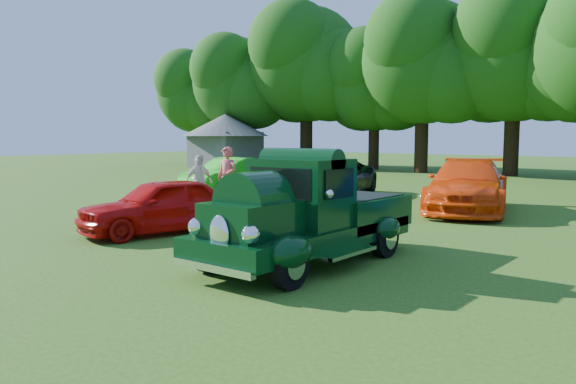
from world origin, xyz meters
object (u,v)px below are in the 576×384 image
Objects in this scene: back_car_orange at (468,186)px; spectator_grey at (305,181)px; back_car_lime at (230,176)px; back_car_black at (333,177)px; hero_pickup at (308,218)px; red_convertible at (161,205)px; spectator_white at (199,182)px; gazebo at (225,135)px; spectator_pink at (227,178)px.

spectator_grey reaches higher than back_car_orange.
spectator_grey is (-4.13, -2.72, 0.09)m from back_car_orange.
back_car_black is (3.48, 2.05, -0.01)m from back_car_lime.
hero_pickup is 8.59m from back_car_orange.
back_car_black is at bearing 28.81° from back_car_lime.
red_convertible is (-4.56, 0.34, -0.16)m from hero_pickup.
spectator_white is 23.97m from gazebo.
back_car_lime is at bearing -44.42° from gazebo.
back_car_lime is 4.51m from spectator_white.
gazebo reaches higher than back_car_lime.
spectator_grey reaches higher than back_car_black.
spectator_white is (-1.08, -5.88, 0.14)m from back_car_black.
red_convertible is 9.59m from back_car_black.
back_car_lime is (-5.02, 7.41, 0.07)m from red_convertible.
back_car_lime is (-9.58, 7.75, -0.09)m from hero_pickup.
red_convertible is 1.97× the size of spectator_pink.
back_car_black is 0.93× the size of back_car_orange.
spectator_pink is (-0.37, -5.34, 0.27)m from back_car_black.
hero_pickup is 11.55m from back_car_black.
spectator_white is (-7.19, 3.93, 0.04)m from hero_pickup.
back_car_orange is 2.80× the size of spectator_pink.
red_convertible is at bearing 175.74° from hero_pickup.
hero_pickup is at bearing -110.65° from spectator_white.
hero_pickup reaches higher than red_convertible.
red_convertible is at bearing -135.77° from spectator_white.
back_car_orange is (4.18, 8.25, 0.14)m from red_convertible.
gazebo is (-23.14, 12.83, 1.61)m from back_car_orange.
red_convertible is at bearing -71.03° from spectator_pink.
spectator_pink is (-1.92, 4.12, 0.32)m from red_convertible.
back_car_black is at bearing 149.28° from spectator_grey.
gazebo is at bearing 145.75° from red_convertible.
back_car_lime is 4.53m from spectator_pink.
spectator_pink is at bearing -107.15° from spectator_grey.
spectator_white reaches higher than back_car_black.
back_car_lime is 2.25× the size of spectator_pink.
spectator_white is at bearing 140.02° from red_convertible.
back_car_orange is at bearing 92.53° from hero_pickup.
hero_pickup is 1.10× the size of back_car_lime.
back_car_lime is at bearing 127.31° from spectator_pink.
back_car_black is 2.88× the size of spectator_grey.
spectator_white is at bearing -149.30° from spectator_pink.
red_convertible is at bearing -96.74° from back_car_black.
spectator_white is (2.39, -3.83, 0.13)m from back_car_lime.
hero_pickup reaches higher than spectator_white.
spectator_grey is 0.28× the size of gazebo.
back_car_orange is 7.37m from spectator_pink.
hero_pickup is 2.83× the size of spectator_white.
hero_pickup is 7.86m from spectator_pink.
gazebo reaches higher than back_car_orange.
spectator_pink reaches higher than red_convertible.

